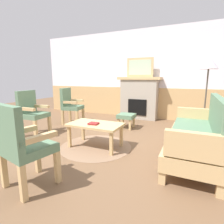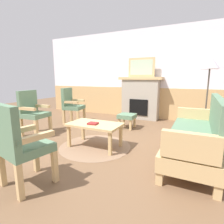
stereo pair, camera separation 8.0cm
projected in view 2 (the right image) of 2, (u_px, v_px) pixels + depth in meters
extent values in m
plane|color=brown|center=(104.00, 142.00, 3.49)|extent=(14.00, 14.00, 0.00)
cube|color=white|center=(143.00, 75.00, 5.53)|extent=(7.20, 0.12, 2.70)
cube|color=tan|center=(142.00, 103.00, 5.64)|extent=(7.20, 0.02, 0.95)
cube|color=#A39989|center=(140.00, 99.00, 5.45)|extent=(1.10, 0.36, 1.20)
cube|color=black|center=(138.00, 107.00, 5.32)|extent=(0.56, 0.02, 0.48)
cube|color=tan|center=(141.00, 78.00, 5.33)|extent=(1.30, 0.44, 0.08)
cube|color=tan|center=(141.00, 67.00, 5.27)|extent=(0.80, 0.03, 0.56)
cube|color=#B2C6A8|center=(141.00, 67.00, 5.26)|extent=(0.68, 0.01, 0.44)
cube|color=tan|center=(176.00, 137.00, 3.59)|extent=(0.08, 0.08, 0.16)
cube|color=tan|center=(159.00, 178.00, 2.11)|extent=(0.08, 0.08, 0.16)
cube|color=tan|center=(210.00, 141.00, 3.34)|extent=(0.08, 0.08, 0.16)
cube|color=tan|center=(218.00, 191.00, 1.85)|extent=(0.08, 0.08, 0.16)
cube|color=tan|center=(191.00, 144.00, 2.69)|extent=(0.70, 1.80, 0.20)
cube|color=#5B7F60|center=(192.00, 134.00, 2.66)|extent=(0.60, 1.70, 0.12)
cube|color=#5B7F60|center=(217.00, 116.00, 2.47)|extent=(0.10, 1.70, 0.50)
cube|color=tan|center=(194.00, 116.00, 3.39)|extent=(0.60, 0.10, 0.30)
cube|color=tan|center=(190.00, 146.00, 1.89)|extent=(0.60, 0.10, 0.30)
cube|color=tan|center=(69.00, 136.00, 3.23)|extent=(0.05, 0.05, 0.40)
cube|color=tan|center=(110.00, 144.00, 2.87)|extent=(0.05, 0.05, 0.40)
cube|color=tan|center=(83.00, 130.00, 3.62)|extent=(0.05, 0.05, 0.40)
cube|color=tan|center=(121.00, 136.00, 3.26)|extent=(0.05, 0.05, 0.40)
cube|color=tan|center=(95.00, 124.00, 3.21)|extent=(0.96, 0.56, 0.04)
cylinder|color=#896B51|center=(95.00, 146.00, 3.29)|extent=(1.31, 1.31, 0.01)
cube|color=maroon|center=(93.00, 123.00, 3.15)|extent=(0.18, 0.17, 0.03)
cube|color=tan|center=(119.00, 124.00, 4.41)|extent=(0.05, 0.05, 0.26)
cube|color=tan|center=(130.00, 125.00, 4.28)|extent=(0.05, 0.05, 0.26)
cube|color=tan|center=(124.00, 121.00, 4.67)|extent=(0.05, 0.05, 0.26)
cube|color=tan|center=(135.00, 122.00, 4.55)|extent=(0.05, 0.05, 0.26)
cube|color=#5B7F60|center=(127.00, 116.00, 4.44)|extent=(0.40, 0.40, 0.10)
cube|color=tan|center=(84.00, 115.00, 5.10)|extent=(0.07, 0.07, 0.40)
cube|color=tan|center=(78.00, 118.00, 4.70)|extent=(0.07, 0.07, 0.40)
cube|color=tan|center=(71.00, 114.00, 5.20)|extent=(0.07, 0.07, 0.40)
cube|color=tan|center=(64.00, 117.00, 4.80)|extent=(0.07, 0.07, 0.40)
cube|color=#5B7F60|center=(74.00, 107.00, 4.90)|extent=(0.56, 0.56, 0.10)
cube|color=#5B7F60|center=(67.00, 97.00, 4.90)|extent=(0.17, 0.49, 0.48)
cube|color=tan|center=(77.00, 100.00, 5.07)|extent=(0.45, 0.15, 0.06)
cube|color=tan|center=(70.00, 102.00, 4.68)|extent=(0.45, 0.15, 0.06)
cube|color=tan|center=(50.00, 125.00, 4.05)|extent=(0.06, 0.06, 0.40)
cube|color=tan|center=(36.00, 129.00, 3.67)|extent=(0.06, 0.06, 0.40)
cube|color=tan|center=(36.00, 123.00, 4.21)|extent=(0.06, 0.06, 0.40)
cube|color=tan|center=(21.00, 127.00, 3.83)|extent=(0.06, 0.06, 0.40)
cube|color=#5B7F60|center=(35.00, 115.00, 3.90)|extent=(0.51, 0.51, 0.10)
cube|color=#5B7F60|center=(28.00, 101.00, 3.92)|extent=(0.11, 0.48, 0.48)
cube|color=tan|center=(42.00, 106.00, 4.05)|extent=(0.44, 0.09, 0.06)
cube|color=tan|center=(27.00, 109.00, 3.68)|extent=(0.44, 0.09, 0.06)
cube|color=tan|center=(36.00, 157.00, 2.39)|extent=(0.07, 0.07, 0.40)
cube|color=tan|center=(55.00, 166.00, 2.14)|extent=(0.07, 0.07, 0.40)
cube|color=tan|center=(2.00, 170.00, 2.06)|extent=(0.07, 0.07, 0.40)
cube|color=tan|center=(20.00, 182.00, 1.81)|extent=(0.07, 0.07, 0.40)
cube|color=#5B7F60|center=(27.00, 148.00, 2.05)|extent=(0.57, 0.57, 0.10)
cube|color=#5B7F60|center=(6.00, 128.00, 1.84)|extent=(0.49, 0.17, 0.48)
cube|color=tan|center=(17.00, 131.00, 2.14)|extent=(0.16, 0.45, 0.06)
cube|color=tan|center=(35.00, 137.00, 1.90)|extent=(0.16, 0.45, 0.06)
cylinder|color=#332D28|center=(203.00, 136.00, 3.84)|extent=(0.24, 0.24, 0.03)
cylinder|color=#4C473D|center=(206.00, 103.00, 3.71)|extent=(0.03, 0.03, 1.40)
cone|color=silver|center=(210.00, 62.00, 3.55)|extent=(0.36, 0.36, 0.25)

